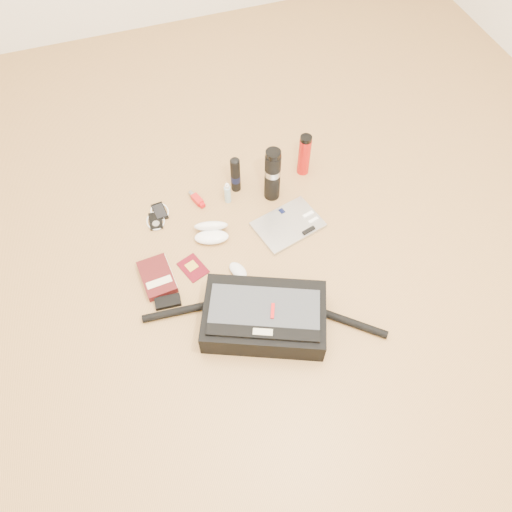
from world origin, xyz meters
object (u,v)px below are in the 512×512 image
object	(u,v)px
messenger_bag	(264,317)
book	(157,277)
thermos_red	(304,155)
thermos_black	(272,175)
laptop	(288,225)

from	to	relation	value
messenger_bag	book	size ratio (longest dim) A/B	4.50
book	thermos_red	bearing A→B (deg)	20.73
messenger_bag	thermos_black	world-z (taller)	thermos_black
laptop	thermos_red	xyz separation A→B (m)	(0.19, 0.30, 0.10)
laptop	book	bearing A→B (deg)	173.12
messenger_bag	laptop	size ratio (longest dim) A/B	2.73
messenger_bag	book	xyz separation A→B (m)	(-0.36, 0.35, -0.05)
messenger_bag	laptop	distance (m)	0.52
messenger_bag	thermos_red	world-z (taller)	thermos_red
laptop	thermos_black	xyz separation A→B (m)	(-0.01, 0.20, 0.14)
laptop	book	world-z (taller)	book
book	thermos_red	distance (m)	0.93
messenger_bag	thermos_black	xyz separation A→B (m)	(0.27, 0.64, 0.08)
thermos_black	book	bearing A→B (deg)	-155.41
messenger_bag	thermos_red	size ratio (longest dim) A/B	4.04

